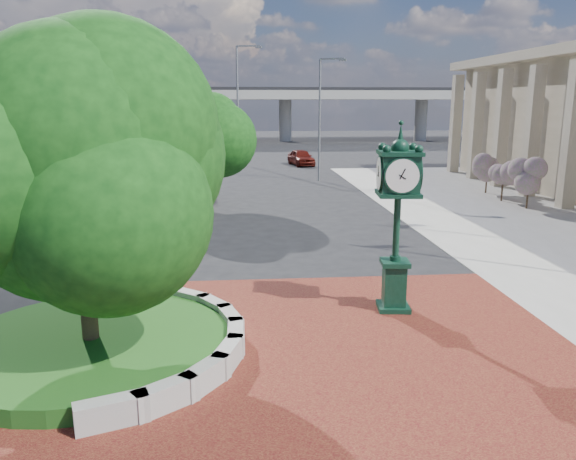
# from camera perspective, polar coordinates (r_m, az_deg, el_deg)

# --- Properties ---
(ground) EXTENTS (200.00, 200.00, 0.00)m
(ground) POSITION_cam_1_polar(r_m,az_deg,el_deg) (13.25, 2.66, -11.69)
(ground) COLOR black
(ground) RESTS_ON ground
(plaza) EXTENTS (12.00, 12.00, 0.04)m
(plaza) POSITION_cam_1_polar(r_m,az_deg,el_deg) (12.34, 3.28, -13.51)
(plaza) COLOR #5E1816
(plaza) RESTS_ON ground
(planter_wall) EXTENTS (2.96, 6.77, 0.54)m
(planter_wall) POSITION_cam_1_polar(r_m,az_deg,el_deg) (13.08, -9.39, -10.89)
(planter_wall) COLOR #9E9B93
(planter_wall) RESTS_ON ground
(grass_bed) EXTENTS (6.10, 6.10, 0.40)m
(grass_bed) POSITION_cam_1_polar(r_m,az_deg,el_deg) (13.49, -19.32, -11.04)
(grass_bed) COLOR #1A4F16
(grass_bed) RESTS_ON ground
(overpass) EXTENTS (90.00, 12.00, 7.50)m
(overpass) POSITION_cam_1_polar(r_m,az_deg,el_deg) (81.96, -4.02, 13.53)
(overpass) COLOR #9E9B93
(overpass) RESTS_ON ground
(tree_planter) EXTENTS (5.20, 5.20, 6.33)m
(tree_planter) POSITION_cam_1_polar(r_m,az_deg,el_deg) (12.54, -20.50, 3.91)
(tree_planter) COLOR #38281C
(tree_planter) RESTS_ON ground
(tree_street) EXTENTS (4.40, 4.40, 5.45)m
(tree_street) POSITION_cam_1_polar(r_m,az_deg,el_deg) (30.12, -9.51, 8.36)
(tree_street) COLOR #38281C
(tree_street) RESTS_ON ground
(post_clock) EXTENTS (1.13, 1.13, 4.98)m
(post_clock) POSITION_cam_1_polar(r_m,az_deg,el_deg) (14.86, 11.04, 1.89)
(post_clock) COLOR black
(post_clock) RESTS_ON ground
(parked_car) EXTENTS (2.42, 4.41, 1.42)m
(parked_car) POSITION_cam_1_polar(r_m,az_deg,el_deg) (50.47, 1.34, 7.38)
(parked_car) COLOR #4D100B
(parked_car) RESTS_ON ground
(street_lamp_near) EXTENTS (1.80, 0.87, 8.46)m
(street_lamp_near) POSITION_cam_1_polar(r_m,az_deg,el_deg) (40.15, 3.53, 12.04)
(street_lamp_near) COLOR slate
(street_lamp_near) RESTS_ON ground
(street_lamp_far) EXTENTS (2.32, 0.64, 10.40)m
(street_lamp_far) POSITION_cam_1_polar(r_m,az_deg,el_deg) (51.62, -4.86, 13.45)
(street_lamp_far) COLOR slate
(street_lamp_far) RESTS_ON ground
(shrub_near) EXTENTS (1.20, 1.20, 2.20)m
(shrub_near) POSITION_cam_1_polar(r_m,az_deg,el_deg) (31.93, 23.29, 4.77)
(shrub_near) COLOR #38281C
(shrub_near) RESTS_ON ground
(shrub_mid) EXTENTS (1.20, 1.20, 2.20)m
(shrub_mid) POSITION_cam_1_polar(r_m,az_deg,el_deg) (33.89, 21.05, 5.37)
(shrub_mid) COLOR #38281C
(shrub_mid) RESTS_ON ground
(shrub_far) EXTENTS (1.20, 1.20, 2.20)m
(shrub_far) POSITION_cam_1_polar(r_m,az_deg,el_deg) (36.64, 19.61, 5.98)
(shrub_far) COLOR #38281C
(shrub_far) RESTS_ON ground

